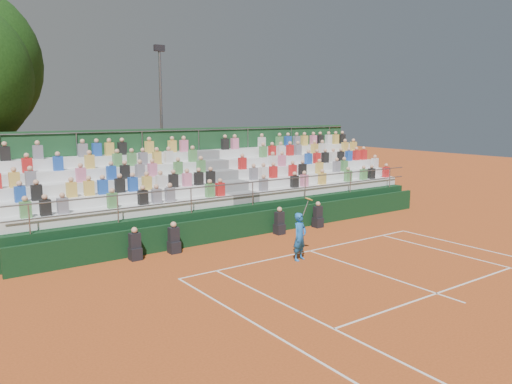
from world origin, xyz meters
TOP-DOWN VIEW (x-y plane):
  - ground at (0.00, 0.00)m, footprint 90.00×90.00m
  - courtside_wall at (0.00, 3.20)m, footprint 20.00×0.15m
  - line_officials at (-1.62, 2.75)m, footprint 9.12×0.40m
  - grandstand at (0.01, 6.44)m, footprint 20.00×5.20m
  - tennis_player at (-1.06, -0.64)m, footprint 0.88×0.56m
  - floodlight_mast at (0.22, 13.22)m, footprint 0.60×0.25m

SIDE VIEW (x-z plane):
  - ground at x=0.00m, z-range 0.00..0.00m
  - line_officials at x=-1.62m, z-range -0.12..1.07m
  - courtside_wall at x=0.00m, z-range 0.00..1.00m
  - tennis_player at x=-1.06m, z-range -0.26..1.96m
  - grandstand at x=0.01m, z-range -1.11..3.29m
  - floodlight_mast at x=0.22m, z-range 0.69..9.62m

